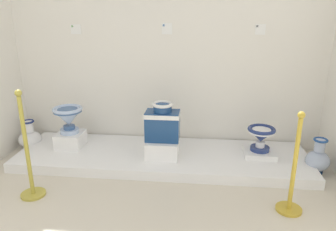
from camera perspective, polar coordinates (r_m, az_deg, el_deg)
wall_back at (r=4.12m, az=-0.20°, el=14.09°), size 4.13×0.06×2.92m
display_platform at (r=3.96m, az=-1.05°, el=-7.25°), size 3.45×0.99×0.11m
plinth_block_broad_patterned at (r=4.25m, az=-16.73°, el=-4.05°), size 0.32×0.32×0.18m
antique_toilet_broad_patterned at (r=4.15m, az=-17.11°, el=-0.19°), size 0.36×0.36×0.33m
plinth_block_leftmost at (r=3.83m, az=-0.93°, el=-5.61°), size 0.37×0.38×0.20m
antique_toilet_leftmost at (r=3.71m, az=-0.96°, el=-1.13°), size 0.39×0.25×0.44m
plinth_block_rightmost at (r=4.01m, az=15.74°, el=-6.28°), size 0.36×0.34×0.06m
antique_toilet_rightmost at (r=3.93m, az=16.01°, el=-3.36°), size 0.32×0.32×0.28m
info_placard_first at (r=4.36m, az=-15.88°, el=14.37°), size 0.13×0.01×0.12m
info_placard_second at (r=4.08m, az=-0.20°, el=15.00°), size 0.13×0.01×0.13m
info_placard_third at (r=4.11m, az=15.87°, el=14.34°), size 0.12×0.01×0.12m
decorative_vase_spare at (r=4.62m, az=-23.05°, el=-3.60°), size 0.29×0.29×0.39m
decorative_vase_corner at (r=4.02m, az=24.78°, el=-6.96°), size 0.26×0.26×0.41m
stanchion_post_near_left at (r=3.42m, az=-23.23°, el=-7.75°), size 0.24×0.24×1.08m
stanchion_post_near_right at (r=3.15m, az=20.98°, el=-10.74°), size 0.24×0.24×0.95m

